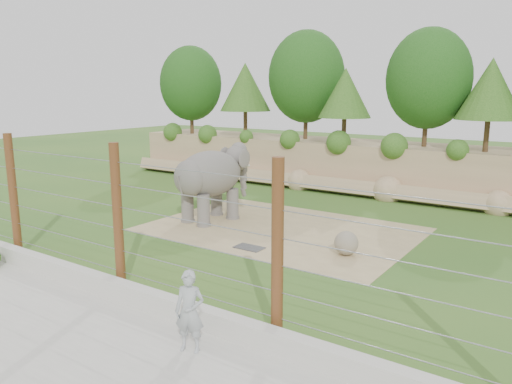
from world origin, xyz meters
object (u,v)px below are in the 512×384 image
Objects in this scene: elephant at (210,185)px; stone_ball at (346,243)px; zookeeper at (190,311)px; barrier_fence at (118,218)px.

elephant is 6.69m from stone_ball.
zookeeper is (6.43, -8.43, -0.65)m from elephant.
stone_ball is 0.04× the size of barrier_fence.
stone_ball is 0.46× the size of zookeeper.
zookeeper is at bearing -44.47° from elephant.
barrier_fence is 11.70× the size of zookeeper.
barrier_fence is (2.64, -7.01, 0.48)m from elephant.
barrier_fence is at bearing -122.69° from stone_ball.
barrier_fence reaches higher than zookeeper.
barrier_fence reaches higher than stone_ball.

